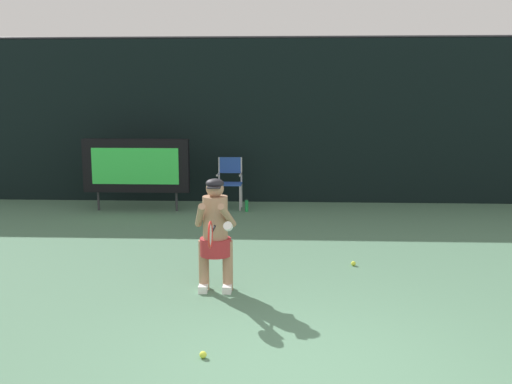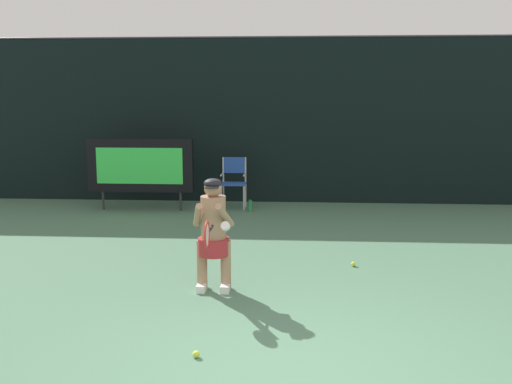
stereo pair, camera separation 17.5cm
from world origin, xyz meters
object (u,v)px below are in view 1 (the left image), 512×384
(tennis_ball_loose, at_px, (203,355))
(tennis_ball_spare, at_px, (353,264))
(tennis_player, at_px, (215,231))
(water_bottle, at_px, (247,206))
(tennis_racket, at_px, (210,234))
(scoreboard, at_px, (136,166))
(umpire_chair, at_px, (230,180))

(tennis_ball_loose, xyz_separation_m, tennis_ball_spare, (1.75, 3.09, 0.00))
(tennis_player, height_order, tennis_ball_loose, tennis_player)
(water_bottle, relative_size, tennis_racket, 0.44)
(tennis_racket, xyz_separation_m, tennis_ball_spare, (1.83, 1.75, -0.83))
(water_bottle, distance_m, tennis_racket, 5.63)
(tennis_player, xyz_separation_m, tennis_ball_spare, (1.85, 1.14, -0.72))
(tennis_player, bearing_deg, water_bottle, 89.17)
(water_bottle, xyz_separation_m, tennis_ball_loose, (0.03, -6.93, -0.09))
(scoreboard, bearing_deg, tennis_racket, -68.20)
(tennis_ball_loose, bearing_deg, tennis_player, 92.94)
(water_bottle, xyz_separation_m, tennis_ball_spare, (1.77, -3.84, -0.09))
(tennis_ball_spare, bearing_deg, umpire_chair, 117.21)
(umpire_chair, height_order, tennis_ball_loose, umpire_chair)
(umpire_chair, xyz_separation_m, tennis_ball_loose, (0.41, -7.28, -0.58))
(tennis_ball_loose, bearing_deg, tennis_ball_spare, 60.54)
(scoreboard, distance_m, tennis_player, 5.45)
(water_bottle, height_order, tennis_ball_spare, water_bottle)
(tennis_player, relative_size, tennis_ball_loose, 20.80)
(scoreboard, bearing_deg, umpire_chair, 10.71)
(tennis_player, relative_size, tennis_racket, 2.35)
(water_bottle, distance_m, tennis_player, 5.02)
(umpire_chair, height_order, tennis_racket, umpire_chair)
(scoreboard, height_order, umpire_chair, scoreboard)
(tennis_ball_spare, bearing_deg, scoreboard, 136.67)
(water_bottle, bearing_deg, umpire_chair, 137.10)
(tennis_player, xyz_separation_m, tennis_racket, (0.02, -0.60, 0.11))
(tennis_racket, bearing_deg, tennis_ball_spare, 49.85)
(scoreboard, height_order, tennis_ball_loose, scoreboard)
(scoreboard, xyz_separation_m, tennis_ball_spare, (4.06, -3.83, -0.91))
(umpire_chair, bearing_deg, tennis_ball_spare, -62.79)
(umpire_chair, height_order, water_bottle, umpire_chair)
(umpire_chair, bearing_deg, water_bottle, -42.90)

